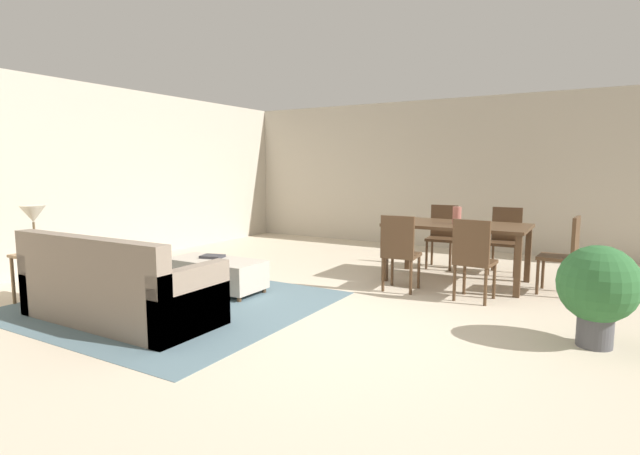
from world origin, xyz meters
The scene contains 17 objects.
ground_plane centered at (0.00, 0.00, 0.00)m, with size 10.80×10.80×0.00m, color beige.
wall_back centered at (0.00, 5.00, 1.35)m, with size 9.00×0.12×2.70m, color #BCB2A0.
wall_left centered at (-4.50, 0.50, 1.35)m, with size 0.12×11.00×2.70m, color #BCB2A0.
area_rug centered at (-1.86, -0.22, 0.00)m, with size 3.00×2.80×0.01m, color slate.
couch centered at (-1.89, -0.91, 0.30)m, with size 2.01×0.86×0.86m.
ottoman_table centered at (-1.84, 0.42, 0.22)m, with size 1.19×0.55×0.39m.
side_table centered at (-3.19, -0.94, 0.43)m, with size 0.40×0.40×0.55m.
table_lamp centered at (-3.19, -0.94, 0.96)m, with size 0.26×0.26×0.52m.
dining_table centered at (0.52, 2.37, 0.67)m, with size 1.74×0.98×0.76m.
dining_chair_near_left centered at (0.06, 1.52, 0.52)m, with size 0.42×0.42×0.92m.
dining_chair_near_right centered at (0.92, 1.51, 0.52)m, with size 0.43×0.43×0.92m.
dining_chair_far_left centered at (0.09, 3.21, 0.52)m, with size 0.43×0.43×0.92m.
dining_chair_far_right centered at (0.97, 3.24, 0.52)m, with size 0.41×0.41×0.92m.
dining_chair_head_east centered at (1.78, 2.35, 0.52)m, with size 0.43×0.43×0.92m.
vase_centerpiece centered at (0.52, 2.34, 0.87)m, with size 0.11×0.11×0.22m, color #B26659.
book_on_ottoman centered at (-1.94, 0.48, 0.40)m, with size 0.26×0.20×0.03m, color #333338.
potted_plant centered at (2.13, 0.64, 0.50)m, with size 0.64×0.64×0.85m.
Camera 1 is at (2.12, -3.88, 1.48)m, focal length 27.30 mm.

